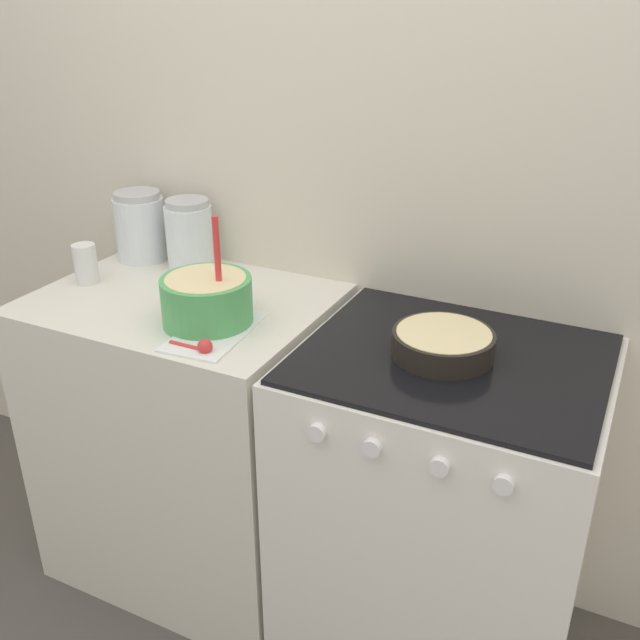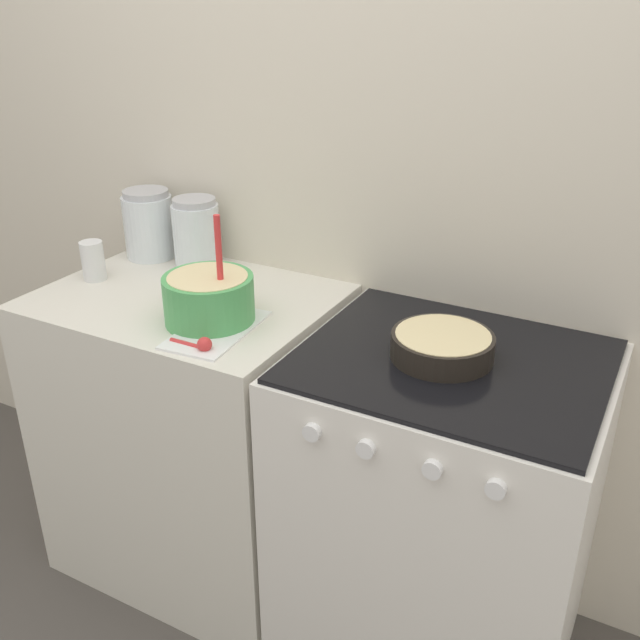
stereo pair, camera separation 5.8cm
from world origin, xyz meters
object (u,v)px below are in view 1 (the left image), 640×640
(storage_jar_left, at_px, (141,231))
(tin_can, at_px, (86,264))
(baking_pan, at_px, (443,343))
(storage_jar_middle, at_px, (190,239))
(stove, at_px, (439,512))
(mixing_bowl, at_px, (207,298))

(storage_jar_left, distance_m, tin_can, 0.24)
(baking_pan, xyz_separation_m, storage_jar_middle, (-0.86, 0.22, 0.06))
(baking_pan, height_order, storage_jar_middle, storage_jar_middle)
(baking_pan, height_order, storage_jar_left, storage_jar_left)
(baking_pan, relative_size, tin_can, 2.06)
(stove, bearing_deg, baking_pan, -162.72)
(baking_pan, distance_m, storage_jar_middle, 0.89)
(baking_pan, distance_m, tin_can, 1.06)
(mixing_bowl, distance_m, storage_jar_left, 0.55)
(tin_can, bearing_deg, baking_pan, 0.94)
(stove, distance_m, storage_jar_middle, 1.06)
(mixing_bowl, distance_m, tin_can, 0.48)
(mixing_bowl, bearing_deg, baking_pan, 8.94)
(stove, height_order, storage_jar_middle, storage_jar_middle)
(stove, distance_m, tin_can, 1.20)
(stove, distance_m, storage_jar_left, 1.22)
(storage_jar_left, distance_m, storage_jar_middle, 0.18)
(storage_jar_left, relative_size, tin_can, 1.85)
(stove, bearing_deg, storage_jar_left, 168.98)
(storage_jar_middle, bearing_deg, mixing_bowl, -48.79)
(stove, relative_size, baking_pan, 3.87)
(storage_jar_left, bearing_deg, mixing_bowl, -34.13)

